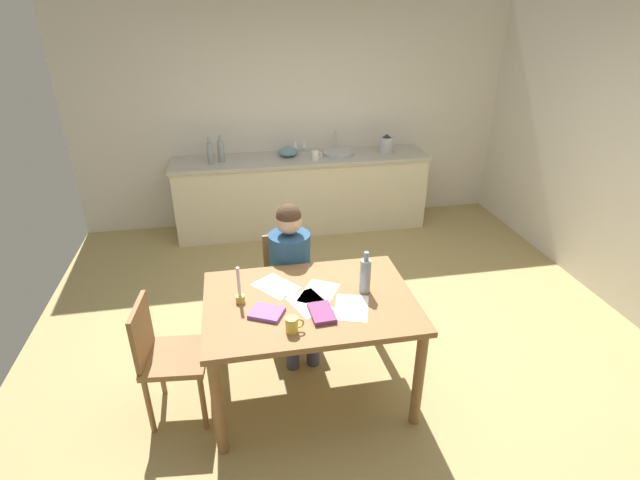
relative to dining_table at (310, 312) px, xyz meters
name	(u,v)px	position (x,y,z in m)	size (l,w,h in m)	color
ground_plane	(343,339)	(0.37, 0.54, -0.69)	(5.20, 5.20, 0.04)	tan
wall_back	(296,116)	(0.37, 3.14, 0.63)	(5.20, 0.12, 2.60)	silver
kitchen_counter	(302,193)	(0.37, 2.78, -0.22)	(2.99, 0.64, 0.90)	beige
dining_table	(310,312)	(0.00, 0.00, 0.00)	(1.38, 0.96, 0.78)	olive
chair_at_table	(289,282)	(-0.05, 0.72, -0.19)	(0.43, 0.43, 0.86)	olive
person_seated	(292,270)	(-0.04, 0.58, 0.00)	(0.35, 0.61, 1.19)	navy
chair_side_empty	(166,354)	(-0.95, -0.03, -0.18)	(0.44, 0.44, 0.87)	olive
coffee_mug	(292,325)	(-0.16, -0.31, 0.15)	(0.11, 0.07, 0.10)	#F2CC4C
candlestick	(240,293)	(-0.45, 0.05, 0.17)	(0.06, 0.06, 0.26)	gold
book_magazine	(267,313)	(-0.29, -0.11, 0.12)	(0.20, 0.16, 0.03)	#8754BC
book_cookery	(322,313)	(0.04, -0.18, 0.12)	(0.14, 0.22, 0.03)	#7B3769
paper_letter	(309,303)	(-0.01, -0.04, 0.10)	(0.21, 0.30, 0.00)	white
paper_bill	(352,308)	(0.25, -0.14, 0.10)	(0.21, 0.30, 0.00)	white
paper_envelope	(319,293)	(0.07, 0.07, 0.10)	(0.21, 0.30, 0.00)	white
paper_receipt	(276,286)	(-0.20, 0.20, 0.10)	(0.21, 0.30, 0.00)	white
wine_bottle_on_table	(365,275)	(0.38, 0.03, 0.23)	(0.07, 0.07, 0.30)	#8C999E
sink_unit	(338,153)	(0.81, 2.78, 0.25)	(0.36, 0.36, 0.24)	#B2B7BC
bottle_oil	(210,153)	(-0.67, 2.70, 0.35)	(0.06, 0.06, 0.30)	#8C999E
bottle_vinegar	(221,151)	(-0.55, 2.76, 0.35)	(0.07, 0.07, 0.30)	#8C999E
mixing_bowl	(288,152)	(0.22, 2.83, 0.28)	(0.24, 0.24, 0.11)	#668C99
stovetop_kettle	(386,144)	(1.40, 2.78, 0.32)	(0.18, 0.18, 0.22)	#B7BABF
wine_glass_near_sink	(304,144)	(0.43, 2.93, 0.33)	(0.07, 0.07, 0.15)	silver
wine_glass_by_kettle	(295,145)	(0.32, 2.93, 0.33)	(0.07, 0.07, 0.15)	silver
teacup_on_counter	(315,155)	(0.51, 2.63, 0.28)	(0.12, 0.08, 0.10)	white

